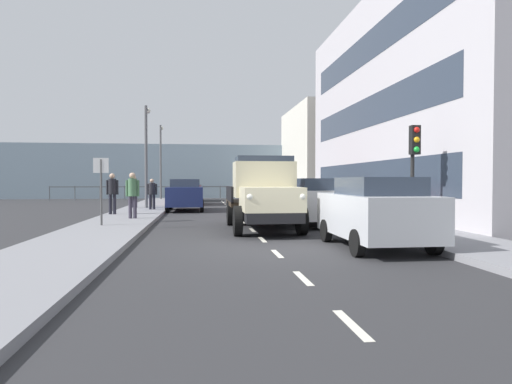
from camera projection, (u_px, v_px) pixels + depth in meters
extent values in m
plane|color=#2D2D30|center=(239.00, 217.00, 19.78)|extent=(80.00, 80.00, 0.00)
cube|color=gray|center=(341.00, 215.00, 20.37)|extent=(2.52, 38.20, 0.15)
cube|color=gray|center=(130.00, 217.00, 19.19)|extent=(2.52, 38.20, 0.15)
cube|color=silver|center=(352.00, 324.00, 5.04)|extent=(0.12, 1.10, 0.01)
cube|color=silver|center=(303.00, 278.00, 7.44)|extent=(0.12, 1.10, 0.01)
cube|color=silver|center=(277.00, 254.00, 9.93)|extent=(0.12, 1.10, 0.01)
cube|color=silver|center=(262.00, 240.00, 12.30)|extent=(0.12, 1.10, 0.01)
cube|color=silver|center=(252.00, 230.00, 14.66)|extent=(0.12, 1.10, 0.01)
cube|color=silver|center=(244.00, 222.00, 17.41)|extent=(0.12, 1.10, 0.01)
cube|color=silver|center=(238.00, 216.00, 20.26)|extent=(0.12, 1.10, 0.01)
cube|color=silver|center=(234.00, 212.00, 22.90)|extent=(0.12, 1.10, 0.01)
cube|color=silver|center=(230.00, 209.00, 25.54)|extent=(0.12, 1.10, 0.01)
cube|color=silver|center=(227.00, 206.00, 28.19)|extent=(0.12, 1.10, 0.01)
cube|color=silver|center=(225.00, 204.00, 30.77)|extent=(0.12, 1.10, 0.01)
cube|color=silver|center=(223.00, 203.00, 33.02)|extent=(0.12, 1.10, 0.01)
cube|color=silver|center=(222.00, 201.00, 35.44)|extent=(0.12, 1.10, 0.01)
cube|color=#B7B2B7|center=(445.00, 107.00, 21.19)|extent=(7.93, 18.25, 10.29)
cube|color=#2D3847|center=(366.00, 177.00, 20.79)|extent=(0.08, 15.51, 1.40)
cube|color=#2D3847|center=(366.00, 113.00, 20.71)|extent=(0.08, 15.51, 1.40)
cube|color=#2D3847|center=(367.00, 48.00, 20.63)|extent=(0.08, 15.51, 1.40)
cube|color=beige|center=(338.00, 155.00, 37.63)|extent=(7.93, 10.27, 7.71)
cube|color=gray|center=(218.00, 171.00, 41.64)|extent=(80.00, 0.80, 5.00)
cylinder|color=#4C5156|center=(376.00, 192.00, 39.86)|extent=(0.08, 0.08, 1.20)
cylinder|color=#4C5156|center=(355.00, 192.00, 39.61)|extent=(0.08, 0.08, 1.20)
cylinder|color=#4C5156|center=(333.00, 192.00, 39.36)|extent=(0.08, 0.08, 1.20)
cylinder|color=#4C5156|center=(311.00, 192.00, 39.11)|extent=(0.08, 0.08, 1.20)
cylinder|color=#4C5156|center=(289.00, 192.00, 38.86)|extent=(0.08, 0.08, 1.20)
cylinder|color=#4C5156|center=(266.00, 193.00, 38.61)|extent=(0.08, 0.08, 1.20)
cylinder|color=#4C5156|center=(243.00, 193.00, 38.36)|extent=(0.08, 0.08, 1.20)
cylinder|color=#4C5156|center=(220.00, 193.00, 38.11)|extent=(0.08, 0.08, 1.20)
cylinder|color=#4C5156|center=(197.00, 193.00, 37.86)|extent=(0.08, 0.08, 1.20)
cylinder|color=#4C5156|center=(173.00, 193.00, 37.61)|extent=(0.08, 0.08, 1.20)
cylinder|color=#4C5156|center=(149.00, 193.00, 37.36)|extent=(0.08, 0.08, 1.20)
cylinder|color=#4C5156|center=(125.00, 193.00, 37.11)|extent=(0.08, 0.08, 1.20)
cylinder|color=#4C5156|center=(100.00, 193.00, 36.86)|extent=(0.08, 0.08, 1.20)
cylinder|color=#4C5156|center=(75.00, 193.00, 36.61)|extent=(0.08, 0.08, 1.20)
cylinder|color=#4C5156|center=(49.00, 193.00, 36.36)|extent=(0.08, 0.08, 1.20)
cube|color=#4C5156|center=(220.00, 187.00, 38.10)|extent=(28.00, 0.08, 0.08)
cube|color=black|center=(262.00, 212.00, 14.88)|extent=(1.64, 5.60, 0.30)
cube|color=beige|center=(271.00, 199.00, 13.03)|extent=(1.72, 1.90, 0.70)
cube|color=silver|center=(276.00, 201.00, 12.15)|extent=(1.16, 0.08, 0.56)
sphere|color=white|center=(302.00, 197.00, 12.23)|extent=(0.20, 0.20, 0.20)
sphere|color=white|center=(249.00, 197.00, 12.05)|extent=(0.20, 0.20, 0.20)
cube|color=beige|center=(264.00, 180.00, 14.52)|extent=(1.93, 1.34, 1.15)
cube|color=#2D3847|center=(264.00, 165.00, 14.51)|extent=(1.78, 1.23, 0.56)
cube|color=#2D2319|center=(257.00, 203.00, 16.21)|extent=(2.10, 2.80, 0.16)
cube|color=black|center=(284.00, 194.00, 16.32)|extent=(0.08, 2.80, 0.56)
cube|color=black|center=(230.00, 194.00, 16.07)|extent=(0.08, 2.80, 0.56)
cylinder|color=black|center=(302.00, 220.00, 13.34)|extent=(0.24, 0.90, 0.90)
cylinder|color=black|center=(238.00, 221.00, 13.10)|extent=(0.24, 0.90, 0.90)
cylinder|color=black|center=(282.00, 213.00, 16.53)|extent=(0.24, 0.90, 0.90)
cylinder|color=black|center=(230.00, 213.00, 16.29)|extent=(0.24, 0.90, 0.90)
cube|color=#B7BABF|center=(375.00, 215.00, 10.80)|extent=(1.84, 3.84, 1.00)
cube|color=#2D3847|center=(378.00, 186.00, 10.58)|extent=(1.51, 2.11, 0.42)
cylinder|color=black|center=(326.00, 231.00, 11.88)|extent=(0.18, 0.60, 0.60)
cylinder|color=black|center=(388.00, 230.00, 12.10)|extent=(0.18, 0.60, 0.60)
cylinder|color=black|center=(357.00, 243.00, 9.52)|extent=(0.18, 0.60, 0.60)
cylinder|color=black|center=(434.00, 242.00, 9.74)|extent=(0.18, 0.60, 0.60)
cube|color=white|center=(316.00, 203.00, 16.33)|extent=(1.79, 3.91, 1.00)
cube|color=#2D3847|center=(317.00, 184.00, 16.11)|extent=(1.47, 2.15, 0.42)
cylinder|color=black|center=(287.00, 215.00, 17.44)|extent=(0.18, 0.60, 0.60)
cylinder|color=black|center=(329.00, 214.00, 17.65)|extent=(0.18, 0.60, 0.60)
cylinder|color=black|center=(300.00, 220.00, 15.03)|extent=(0.18, 0.60, 0.60)
cylinder|color=black|center=(349.00, 220.00, 15.24)|extent=(0.18, 0.60, 0.60)
cube|color=#B21E1E|center=(286.00, 197.00, 22.05)|extent=(1.80, 3.92, 1.00)
cube|color=#2D3847|center=(286.00, 183.00, 21.83)|extent=(1.47, 2.16, 0.42)
cylinder|color=black|center=(265.00, 206.00, 23.16)|extent=(0.18, 0.60, 0.60)
cylinder|color=black|center=(297.00, 206.00, 23.37)|extent=(0.18, 0.60, 0.60)
cylinder|color=black|center=(273.00, 209.00, 20.75)|extent=(0.18, 0.60, 0.60)
cylinder|color=black|center=(308.00, 209.00, 20.97)|extent=(0.18, 0.60, 0.60)
cube|color=navy|center=(185.00, 196.00, 24.08)|extent=(1.87, 4.08, 1.00)
cube|color=#2D3847|center=(185.00, 183.00, 24.26)|extent=(1.54, 2.24, 0.42)
cylinder|color=black|center=(202.00, 206.00, 22.95)|extent=(0.18, 0.60, 0.60)
cylinder|color=black|center=(167.00, 207.00, 22.73)|extent=(0.18, 0.60, 0.60)
cylinder|color=black|center=(202.00, 204.00, 25.46)|extent=(0.18, 0.60, 0.60)
cylinder|color=black|center=(170.00, 204.00, 25.24)|extent=(0.18, 0.60, 0.60)
cube|color=maroon|center=(188.00, 193.00, 30.14)|extent=(1.73, 4.17, 1.00)
cube|color=#2D3847|center=(188.00, 183.00, 30.33)|extent=(1.42, 2.30, 0.42)
cylinder|color=black|center=(201.00, 201.00, 28.98)|extent=(0.18, 0.60, 0.60)
cylinder|color=black|center=(175.00, 201.00, 28.77)|extent=(0.18, 0.60, 0.60)
cylinder|color=black|center=(200.00, 199.00, 31.54)|extent=(0.18, 0.60, 0.60)
cylinder|color=black|center=(177.00, 200.00, 31.34)|extent=(0.18, 0.60, 0.60)
cube|color=black|center=(190.00, 191.00, 35.48)|extent=(1.73, 4.59, 1.00)
cube|color=#2D3847|center=(190.00, 182.00, 35.66)|extent=(1.41, 2.53, 0.42)
cylinder|color=black|center=(200.00, 198.00, 34.18)|extent=(0.18, 0.60, 0.60)
cylinder|color=black|center=(179.00, 198.00, 33.98)|extent=(0.18, 0.60, 0.60)
cylinder|color=black|center=(200.00, 197.00, 37.01)|extent=(0.18, 0.60, 0.60)
cylinder|color=black|center=(181.00, 197.00, 36.80)|extent=(0.18, 0.60, 0.60)
cylinder|color=#383342|center=(135.00, 207.00, 17.51)|extent=(0.14, 0.14, 0.88)
cylinder|color=#383342|center=(130.00, 207.00, 17.48)|extent=(0.14, 0.14, 0.88)
cylinder|color=#47724C|center=(132.00, 187.00, 17.47)|extent=(0.34, 0.34, 0.69)
cylinder|color=#47724C|center=(138.00, 188.00, 17.50)|extent=(0.09, 0.09, 0.64)
cylinder|color=#47724C|center=(127.00, 188.00, 17.45)|extent=(0.09, 0.09, 0.64)
sphere|color=tan|center=(132.00, 176.00, 17.46)|extent=(0.24, 0.24, 0.24)
cylinder|color=black|center=(115.00, 204.00, 19.69)|extent=(0.14, 0.14, 0.88)
cylinder|color=black|center=(110.00, 204.00, 19.67)|extent=(0.14, 0.14, 0.88)
cylinder|color=black|center=(112.00, 187.00, 19.66)|extent=(0.34, 0.34, 0.70)
cylinder|color=black|center=(117.00, 187.00, 19.69)|extent=(0.09, 0.09, 0.64)
cylinder|color=black|center=(107.00, 187.00, 19.63)|extent=(0.09, 0.09, 0.64)
sphere|color=tan|center=(112.00, 176.00, 19.65)|extent=(0.24, 0.24, 0.24)
cylinder|color=black|center=(154.00, 202.00, 22.99)|extent=(0.14, 0.14, 0.77)
cylinder|color=black|center=(150.00, 202.00, 22.97)|extent=(0.14, 0.14, 0.77)
cylinder|color=black|center=(152.00, 189.00, 22.96)|extent=(0.34, 0.34, 0.61)
cylinder|color=black|center=(156.00, 189.00, 22.99)|extent=(0.09, 0.09, 0.56)
cylinder|color=black|center=(148.00, 189.00, 22.93)|extent=(0.09, 0.09, 0.56)
sphere|color=tan|center=(152.00, 181.00, 22.95)|extent=(0.21, 0.21, 0.21)
cylinder|color=#383342|center=(136.00, 200.00, 24.56)|extent=(0.14, 0.14, 0.85)
cylinder|color=#383342|center=(133.00, 200.00, 24.54)|extent=(0.14, 0.14, 0.85)
cylinder|color=gray|center=(134.00, 186.00, 24.53)|extent=(0.34, 0.34, 0.67)
cylinder|color=gray|center=(138.00, 187.00, 24.56)|extent=(0.09, 0.09, 0.62)
cylinder|color=gray|center=(130.00, 187.00, 24.50)|extent=(0.09, 0.09, 0.62)
sphere|color=tan|center=(134.00, 178.00, 24.52)|extent=(0.23, 0.23, 0.23)
cylinder|color=#4C473D|center=(154.00, 199.00, 26.11)|extent=(0.14, 0.14, 0.76)
cylinder|color=#4C473D|center=(151.00, 199.00, 26.08)|extent=(0.14, 0.14, 0.76)
cylinder|color=silver|center=(152.00, 188.00, 26.08)|extent=(0.34, 0.34, 0.60)
cylinder|color=silver|center=(156.00, 188.00, 26.10)|extent=(0.09, 0.09, 0.56)
cylinder|color=silver|center=(148.00, 188.00, 26.05)|extent=(0.09, 0.09, 0.56)
sphere|color=tan|center=(152.00, 181.00, 26.07)|extent=(0.21, 0.21, 0.21)
cylinder|color=black|center=(412.00, 177.00, 13.89)|extent=(0.12, 0.12, 3.20)
cube|color=black|center=(415.00, 140.00, 13.72)|extent=(0.28, 0.24, 0.90)
sphere|color=red|center=(417.00, 130.00, 13.60)|extent=(0.18, 0.18, 0.18)
sphere|color=orange|center=(417.00, 140.00, 13.61)|extent=(0.18, 0.18, 0.18)
sphere|color=green|center=(417.00, 149.00, 13.61)|extent=(0.18, 0.18, 0.18)
cylinder|color=#59595B|center=(146.00, 157.00, 24.31)|extent=(0.16, 0.16, 5.60)
cylinder|color=#59595B|center=(147.00, 109.00, 24.68)|extent=(0.10, 0.90, 0.10)
sphere|color=silver|center=(148.00, 111.00, 25.13)|extent=(0.32, 0.32, 0.32)
cylinder|color=#59595B|center=(161.00, 162.00, 36.15)|extent=(0.16, 0.16, 6.02)
cylinder|color=#59595B|center=(161.00, 127.00, 36.52)|extent=(0.10, 0.90, 0.10)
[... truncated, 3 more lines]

